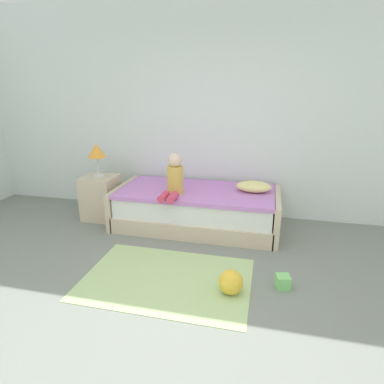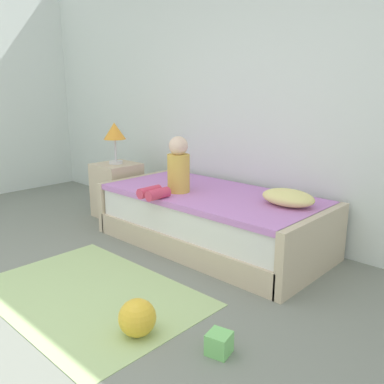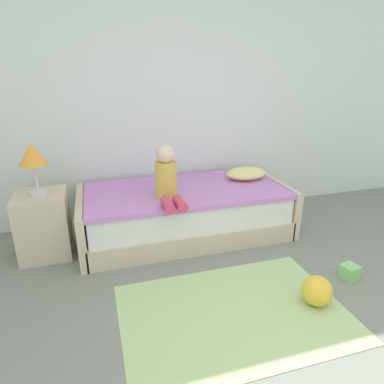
% 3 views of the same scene
% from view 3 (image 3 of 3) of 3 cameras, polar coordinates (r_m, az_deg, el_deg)
% --- Properties ---
extents(wall_rear, '(7.20, 0.10, 2.90)m').
position_cam_3_polar(wall_rear, '(3.85, -0.33, 17.39)').
color(wall_rear, silver).
rests_on(wall_rear, ground).
extents(bed, '(2.11, 1.00, 0.50)m').
position_cam_3_polar(bed, '(3.50, -1.17, -3.29)').
color(bed, beige).
rests_on(bed, ground).
extents(nightstand, '(0.44, 0.44, 0.60)m').
position_cam_3_polar(nightstand, '(3.38, -23.74, -5.08)').
color(nightstand, beige).
rests_on(nightstand, ground).
extents(table_lamp, '(0.24, 0.24, 0.45)m').
position_cam_3_polar(table_lamp, '(3.17, -25.36, 5.37)').
color(table_lamp, silver).
rests_on(table_lamp, nightstand).
extents(child_figure, '(0.20, 0.51, 0.50)m').
position_cam_3_polar(child_figure, '(3.08, -4.24, 2.40)').
color(child_figure, gold).
rests_on(child_figure, bed).
extents(pillow, '(0.44, 0.30, 0.13)m').
position_cam_3_polar(pillow, '(3.72, 9.14, 3.13)').
color(pillow, '#F2E58C').
rests_on(pillow, bed).
extents(toy_ball, '(0.22, 0.22, 0.22)m').
position_cam_3_polar(toy_ball, '(2.74, 20.39, -15.40)').
color(toy_ball, yellow).
rests_on(toy_ball, ground).
extents(area_rug, '(1.60, 1.10, 0.01)m').
position_cam_3_polar(area_rug, '(2.58, 7.07, -19.56)').
color(area_rug, '#B2D189').
rests_on(area_rug, ground).
extents(toy_block, '(0.15, 0.15, 0.12)m').
position_cam_3_polar(toy_block, '(3.15, 25.09, -12.17)').
color(toy_block, '#7FD872').
rests_on(toy_block, ground).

